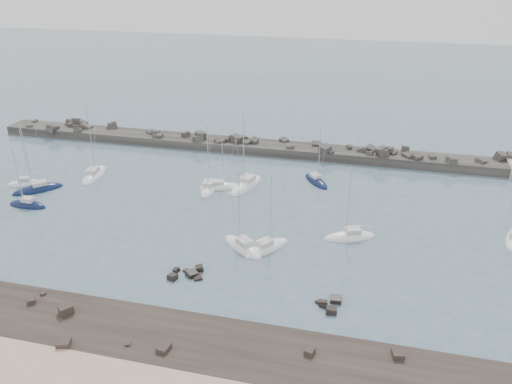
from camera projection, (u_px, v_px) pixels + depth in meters
The scene contains 16 objects.
ground at pixel (235, 245), 72.00m from camera, with size 400.00×400.00×0.00m, color #4A6374.
rock_shelf at pixel (178, 350), 52.73m from camera, with size 140.00×12.11×1.84m.
rock_cluster_near at pixel (188, 274), 65.08m from camera, with size 4.60×4.03×1.31m.
rock_cluster_far at pixel (330, 305), 59.55m from camera, with size 3.21×3.58×1.47m.
breakwater at pixel (250, 149), 106.79m from camera, with size 115.00×7.58×5.26m.
sailboat_0 at pixel (28, 184), 90.69m from camera, with size 7.58×4.46×11.60m.
sailboat_1 at pixel (94, 175), 94.28m from camera, with size 3.81×9.26×14.26m.
sailboat_2 at pixel (28, 205), 82.99m from camera, with size 6.81×2.21×11.03m.
sailboat_3 at pixel (209, 188), 89.18m from camera, with size 3.44×8.18×12.62m.
sailboat_4 at pixel (220, 187), 89.53m from camera, with size 7.82×4.68×11.85m.
sailboat_5 at pixel (243, 247), 71.06m from camera, with size 7.83×6.75×12.73m.
sailboat_6 at pixel (246, 186), 90.02m from camera, with size 5.56×10.11×15.30m.
sailboat_7 at pixel (267, 248), 70.86m from camera, with size 6.55×7.52×12.22m.
sailboat_8 at pixel (316, 182), 91.77m from camera, with size 6.11×7.13×11.48m.
sailboat_9 at pixel (350, 237), 73.64m from camera, with size 8.19×5.22×12.54m.
sailboat_13 at pixel (38, 190), 88.57m from camera, with size 8.04×7.78×13.54m.
Camera 1 is at (17.48, -59.29, 37.83)m, focal length 35.00 mm.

